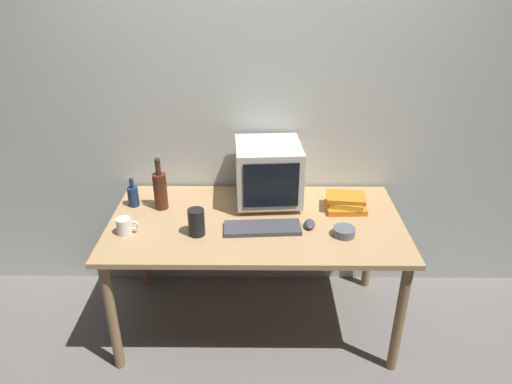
# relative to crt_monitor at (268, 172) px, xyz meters

# --- Properties ---
(ground_plane) EXTENTS (6.00, 6.00, 0.00)m
(ground_plane) POSITION_rel_crt_monitor_xyz_m (-0.07, -0.23, -0.94)
(ground_plane) COLOR slate
(back_wall) EXTENTS (4.00, 0.08, 2.50)m
(back_wall) POSITION_rel_crt_monitor_xyz_m (-0.07, 0.26, 0.31)
(back_wall) COLOR beige
(back_wall) RESTS_ON ground
(desk) EXTENTS (1.67, 0.87, 0.75)m
(desk) POSITION_rel_crt_monitor_xyz_m (-0.07, -0.23, -0.27)
(desk) COLOR tan
(desk) RESTS_ON ground
(crt_monitor) EXTENTS (0.41, 0.41, 0.37)m
(crt_monitor) POSITION_rel_crt_monitor_xyz_m (0.00, 0.00, 0.00)
(crt_monitor) COLOR beige
(crt_monitor) RESTS_ON desk
(keyboard) EXTENTS (0.43, 0.18, 0.02)m
(keyboard) POSITION_rel_crt_monitor_xyz_m (-0.03, -0.34, -0.18)
(keyboard) COLOR #3F3F47
(keyboard) RESTS_ON desk
(computer_mouse) EXTENTS (0.07, 0.11, 0.04)m
(computer_mouse) POSITION_rel_crt_monitor_xyz_m (0.23, -0.30, -0.17)
(computer_mouse) COLOR #3F3F47
(computer_mouse) RESTS_ON desk
(bottle_tall) EXTENTS (0.08, 0.08, 0.32)m
(bottle_tall) POSITION_rel_crt_monitor_xyz_m (-0.64, -0.09, -0.07)
(bottle_tall) COLOR #472314
(bottle_tall) RESTS_ON desk
(bottle_short) EXTENTS (0.06, 0.06, 0.18)m
(bottle_short) POSITION_rel_crt_monitor_xyz_m (-0.81, -0.06, -0.12)
(bottle_short) COLOR navy
(bottle_short) RESTS_ON desk
(book_stack) EXTENTS (0.24, 0.19, 0.09)m
(book_stack) POSITION_rel_crt_monitor_xyz_m (0.46, -0.10, -0.15)
(book_stack) COLOR orange
(book_stack) RESTS_ON desk
(mug) EXTENTS (0.12, 0.08, 0.09)m
(mug) POSITION_rel_crt_monitor_xyz_m (-0.78, -0.38, -0.15)
(mug) COLOR white
(mug) RESTS_ON desk
(cd_spindle) EXTENTS (0.12, 0.12, 0.04)m
(cd_spindle) POSITION_rel_crt_monitor_xyz_m (0.40, -0.39, -0.17)
(cd_spindle) COLOR #595B66
(cd_spindle) RESTS_ON desk
(metal_canister) EXTENTS (0.09, 0.09, 0.15)m
(metal_canister) POSITION_rel_crt_monitor_xyz_m (-0.39, -0.38, -0.12)
(metal_canister) COLOR black
(metal_canister) RESTS_ON desk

